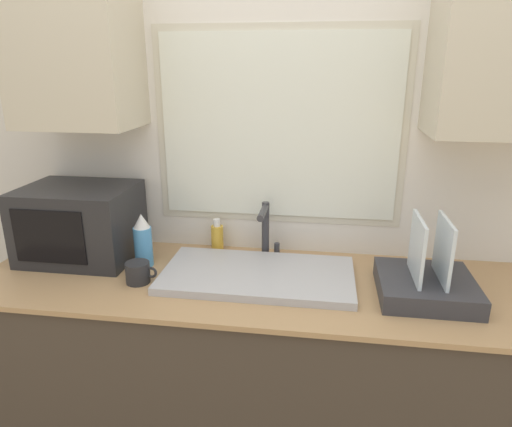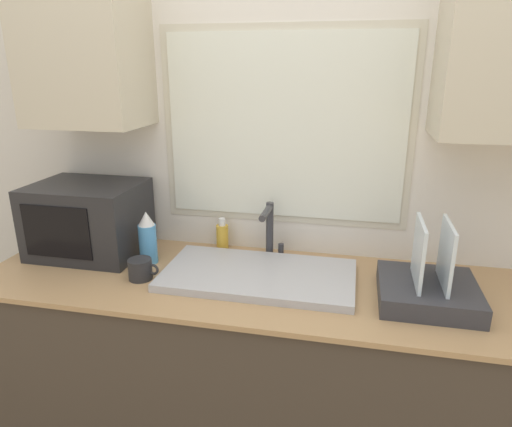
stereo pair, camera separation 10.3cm
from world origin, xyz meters
name	(u,v)px [view 1 (the left image)]	position (x,y,z in m)	size (l,w,h in m)	color
countertop	(267,378)	(0.00, 0.32, 0.45)	(2.26, 0.67, 0.90)	#42382D
wall_back	(278,141)	(0.00, 0.63, 1.38)	(6.00, 0.38, 2.60)	silver
sink_basin	(258,275)	(-0.04, 0.33, 0.91)	(0.73, 0.40, 0.03)	#B2B2B7
faucet	(266,226)	(-0.04, 0.53, 1.04)	(0.08, 0.18, 0.24)	#333338
microwave	(80,223)	(-0.81, 0.43, 1.05)	(0.45, 0.36, 0.31)	#232326
dish_rack	(426,282)	(0.57, 0.29, 0.95)	(0.33, 0.33, 0.29)	#333338
spray_bottle	(143,241)	(-0.52, 0.38, 1.00)	(0.07, 0.07, 0.22)	#4C99D8
soap_bottle	(217,237)	(-0.26, 0.58, 0.96)	(0.05, 0.05, 0.15)	gold
mug_near_sink	(138,272)	(-0.49, 0.23, 0.94)	(0.12, 0.09, 0.08)	#262628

